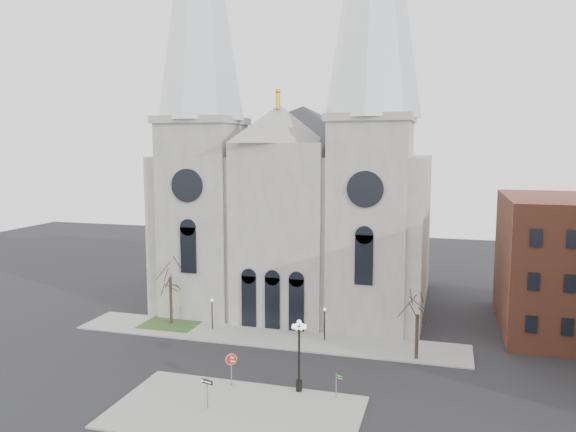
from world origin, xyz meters
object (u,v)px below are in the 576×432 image
(street_name_sign, at_px, (337,383))
(stop_sign, at_px, (231,363))
(one_way_sign, at_px, (207,388))
(globe_lamp, at_px, (299,346))

(street_name_sign, bearing_deg, stop_sign, -157.93)
(one_way_sign, bearing_deg, street_name_sign, 39.97)
(one_way_sign, bearing_deg, stop_sign, 101.12)
(street_name_sign, bearing_deg, globe_lamp, -166.22)
(globe_lamp, xyz_separation_m, one_way_sign, (-5.65, -4.68, -2.06))
(stop_sign, distance_m, globe_lamp, 5.73)
(globe_lamp, distance_m, one_way_sign, 7.62)
(globe_lamp, height_order, street_name_sign, globe_lamp)
(stop_sign, xyz_separation_m, one_way_sign, (-0.21, -4.16, -0.34))
(stop_sign, xyz_separation_m, globe_lamp, (5.44, 0.52, 1.72))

